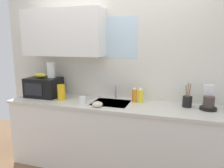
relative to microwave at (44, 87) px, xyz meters
The scene contains 13 objects.
kitchen_wall_assembly 0.98m from the microwave, 16.24° to the left, with size 3.52×0.42×2.50m.
counter_unit 1.19m from the microwave, ahead, with size 2.75×0.63×0.90m.
sink_faucet 1.04m from the microwave, 10.67° to the left, with size 0.03×0.03×0.19m, color #B2B5BA.
microwave is the anchor object (origin of this frame).
banana_bunch 0.18m from the microwave, behind, with size 0.20×0.11×0.07m, color gold.
paper_towel_roll 0.27m from the microwave, 27.17° to the left, with size 0.11×0.11×0.22m, color white.
coffee_maker 2.18m from the microwave, ahead, with size 0.19×0.21×0.28m.
dish_soap_bottle_orange 1.30m from the microwave, ahead, with size 0.06×0.06×0.20m.
dish_soap_bottle_yellow 1.38m from the microwave, ahead, with size 0.07×0.07×0.20m.
cereal_canister 0.36m from the microwave, 16.13° to the right, with size 0.10×0.10×0.21m, color gold.
mug_white 0.73m from the microwave, 15.13° to the right, with size 0.08×0.08×0.10m, color white.
utensil_crock 1.95m from the microwave, ahead, with size 0.11×0.11×0.30m.
small_bowl 0.96m from the microwave, 15.16° to the right, with size 0.13×0.13×0.07m, color beige.
Camera 1 is at (0.79, -2.50, 1.66)m, focal length 34.18 mm.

